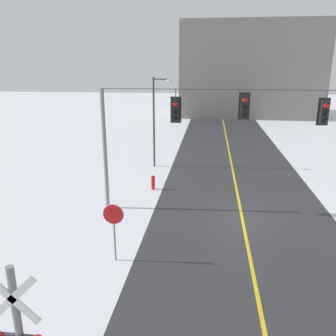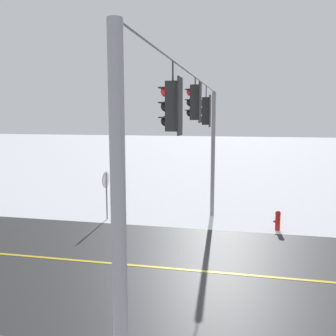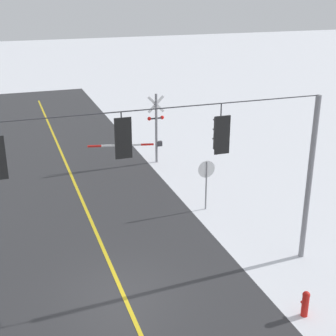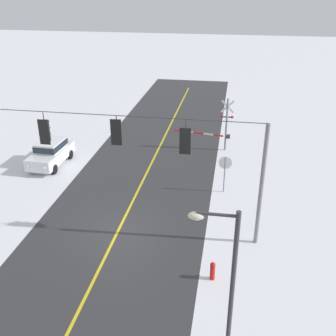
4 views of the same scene
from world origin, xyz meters
name	(u,v)px [view 2 (image 2 of 4)]	position (x,y,z in m)	size (l,w,h in m)	color
ground_plane	(192,271)	(0.00, 0.00, 0.00)	(160.00, 160.00, 0.00)	white
signal_span	(194,141)	(-0.03, -0.01, 4.24)	(14.20, 0.47, 6.22)	gray
stop_sign	(106,185)	(-5.20, -5.00, 1.71)	(0.80, 0.09, 2.35)	gray
fire_hydrant	(278,220)	(-5.07, 3.07, 0.47)	(0.24, 0.31, 0.88)	red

